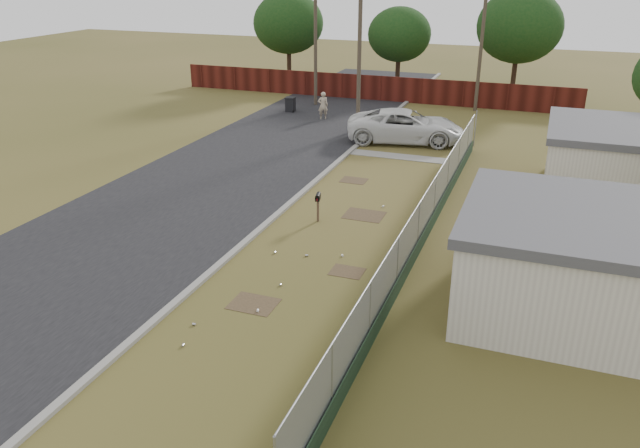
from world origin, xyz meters
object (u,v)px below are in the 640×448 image
at_px(pickup_truck, 406,126).
at_px(pedestrian, 323,106).
at_px(mailbox, 318,199).
at_px(trash_bin, 290,104).
at_px(fire_hydrant, 343,350).

distance_m(pickup_truck, pedestrian, 7.20).
height_order(mailbox, pickup_truck, pickup_truck).
bearing_deg(pickup_truck, pedestrian, 49.66).
xyz_separation_m(pedestrian, trash_bin, (-2.83, 1.27, -0.38)).
height_order(mailbox, trash_bin, mailbox).
bearing_deg(mailbox, pickup_truck, 87.60).
relative_size(mailbox, pedestrian, 0.66).
bearing_deg(pickup_truck, mailbox, 166.43).
xyz_separation_m(fire_hydrant, mailbox, (-3.95, 8.72, 0.48)).
xyz_separation_m(fire_hydrant, pedestrian, (-9.70, 25.01, 0.45)).
distance_m(mailbox, pedestrian, 17.28).
relative_size(pickup_truck, pedestrian, 3.67).
relative_size(fire_hydrant, mailbox, 0.81).
bearing_deg(trash_bin, fire_hydrant, -64.51).
height_order(mailbox, pedestrian, pedestrian).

